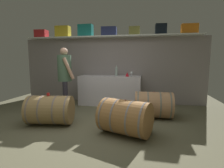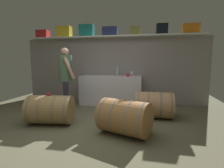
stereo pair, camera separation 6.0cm
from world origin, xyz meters
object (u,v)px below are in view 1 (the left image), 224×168
(wine_barrel_near, at_px, (50,110))
(tasting_cup, at_px, (48,94))
(toolcase_navy, at_px, (109,32))
(wine_barrel_far, at_px, (153,105))
(toolcase_yellow, at_px, (63,32))
(winemaker_pouring, at_px, (65,73))
(toolcase_red, at_px, (41,34))
(toolcase_olive, at_px, (134,31))
(wine_glass, at_px, (131,73))
(wine_barrel_flank, at_px, (125,117))
(work_cabinet, at_px, (110,90))
(red_funnel, at_px, (127,74))
(toolcase_black, at_px, (161,29))
(toolcase_orange, at_px, (189,29))
(toolcase_teal, at_px, (86,31))
(wine_bottle_clear, at_px, (116,71))

(wine_barrel_near, xyz_separation_m, tasting_cup, (-0.03, 0.00, 0.32))
(toolcase_navy, distance_m, wine_barrel_far, 2.54)
(wine_barrel_far, bearing_deg, toolcase_yellow, 154.19)
(wine_barrel_far, bearing_deg, winemaker_pouring, 175.67)
(toolcase_yellow, distance_m, wine_barrel_near, 2.83)
(toolcase_red, height_order, toolcase_olive, same)
(wine_barrel_near, distance_m, tasting_cup, 0.32)
(toolcase_navy, xyz_separation_m, wine_glass, (0.68, -0.24, -1.19))
(toolcase_olive, relative_size, wine_barrel_near, 0.32)
(toolcase_navy, height_order, wine_barrel_near, toolcase_navy)
(wine_barrel_flank, bearing_deg, toolcase_red, 161.63)
(work_cabinet, bearing_deg, tasting_cup, -116.44)
(toolcase_olive, bearing_deg, winemaker_pouring, -146.74)
(toolcase_yellow, height_order, wine_glass, toolcase_yellow)
(wine_barrel_far, bearing_deg, toolcase_red, 158.85)
(toolcase_yellow, xyz_separation_m, tasting_cup, (0.62, -2.02, -1.55))
(toolcase_red, height_order, toolcase_navy, toolcase_navy)
(toolcase_navy, bearing_deg, wine_barrel_flank, -74.66)
(toolcase_olive, height_order, red_funnel, toolcase_olive)
(toolcase_olive, height_order, work_cabinet, toolcase_olive)
(toolcase_black, xyz_separation_m, work_cabinet, (-1.40, -0.21, -1.72))
(tasting_cup, height_order, winemaker_pouring, winemaker_pouring)
(toolcase_black, relative_size, toolcase_orange, 0.70)
(wine_barrel_near, bearing_deg, toolcase_orange, 25.34)
(work_cabinet, relative_size, wine_barrel_near, 1.86)
(toolcase_navy, xyz_separation_m, toolcase_orange, (2.21, 0.00, 0.00))
(wine_barrel_near, height_order, wine_barrel_flank, wine_barrel_flank)
(toolcase_orange, relative_size, red_funnel, 3.58)
(toolcase_black, height_order, work_cabinet, toolcase_black)
(toolcase_olive, bearing_deg, wine_barrel_near, -128.42)
(wine_barrel_near, height_order, tasting_cup, tasting_cup)
(toolcase_navy, distance_m, toolcase_olive, 0.74)
(wine_barrel_near, bearing_deg, toolcase_red, 115.81)
(wine_glass, bearing_deg, wine_barrel_far, -58.78)
(toolcase_navy, bearing_deg, wine_barrel_far, -46.79)
(toolcase_yellow, distance_m, wine_barrel_flank, 3.65)
(toolcase_yellow, xyz_separation_m, toolcase_olive, (2.19, 0.00, -0.05))
(toolcase_teal, relative_size, toolcase_orange, 1.04)
(wine_glass, bearing_deg, toolcase_orange, 9.05)
(toolcase_yellow, relative_size, tasting_cup, 7.20)
(work_cabinet, height_order, tasting_cup, work_cabinet)
(toolcase_yellow, height_order, toolcase_orange, toolcase_yellow)
(wine_barrel_near, bearing_deg, wine_bottle_clear, 52.42)
(toolcase_orange, bearing_deg, toolcase_red, -179.46)
(toolcase_navy, height_order, wine_glass, toolcase_navy)
(toolcase_teal, bearing_deg, toolcase_navy, 2.29)
(toolcase_red, relative_size, toolcase_orange, 0.84)
(wine_bottle_clear, height_order, tasting_cup, wine_bottle_clear)
(toolcase_navy, distance_m, work_cabinet, 1.72)
(toolcase_navy, distance_m, winemaker_pouring, 1.83)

